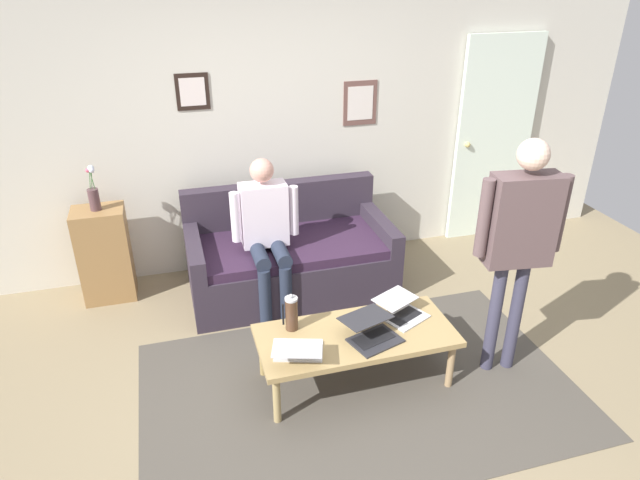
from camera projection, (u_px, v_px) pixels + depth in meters
ground_plane at (350, 406)px, 3.75m from camera, size 7.68×7.68×0.00m
area_rug at (359, 388)px, 3.90m from camera, size 2.94×1.84×0.01m
back_wall at (275, 122)px, 5.03m from camera, size 7.04×0.11×2.70m
interior_door at (493, 141)px, 5.65m from camera, size 0.82×0.09×2.05m
couch at (289, 257)px, 4.97m from camera, size 1.74×0.91×0.88m
coffee_table at (356, 338)px, 3.82m from camera, size 1.34×0.60×0.40m
laptop_left at (372, 332)px, 3.73m from camera, size 0.41×0.43×0.14m
laptop_center at (298, 350)px, 3.57m from camera, size 0.39×0.40×0.12m
laptop_right at (402, 311)px, 3.96m from camera, size 0.40×0.41×0.12m
french_press at (291, 313)px, 3.79m from camera, size 0.11×0.09×0.28m
side_shelf at (105, 254)px, 4.79m from camera, size 0.42×0.32×0.83m
flower_vase at (94, 194)px, 4.54m from camera, size 0.09×0.10×0.37m
person_standing at (520, 231)px, 3.62m from camera, size 0.60×0.25×1.71m
person_seated at (266, 228)px, 4.52m from camera, size 0.55×0.51×1.28m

